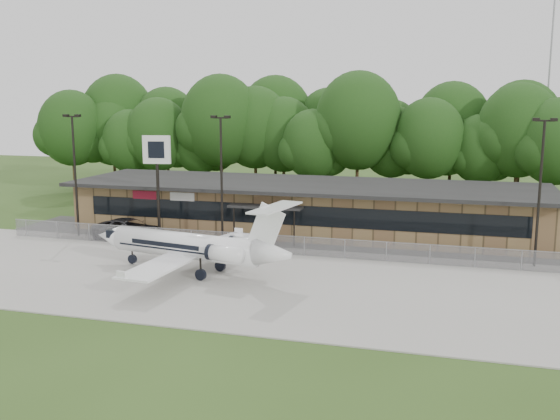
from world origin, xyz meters
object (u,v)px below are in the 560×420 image
(business_jet, at_px, (193,247))
(suv, at_px, (129,230))
(terminal, at_px, (306,207))
(pole_sign, at_px, (157,161))

(business_jet, bearing_deg, suv, 149.65)
(terminal, height_order, business_jet, business_jet)
(suv, height_order, pole_sign, pole_sign)
(business_jet, distance_m, suv, 11.96)
(terminal, bearing_deg, business_jet, -104.43)
(terminal, xyz_separation_m, pole_sign, (-10.61, -7.14, 4.40))
(pole_sign, bearing_deg, suv, -175.79)
(terminal, xyz_separation_m, suv, (-13.02, -7.72, -1.28))
(suv, xyz_separation_m, pole_sign, (2.41, 0.57, 5.69))
(terminal, bearing_deg, pole_sign, -146.04)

